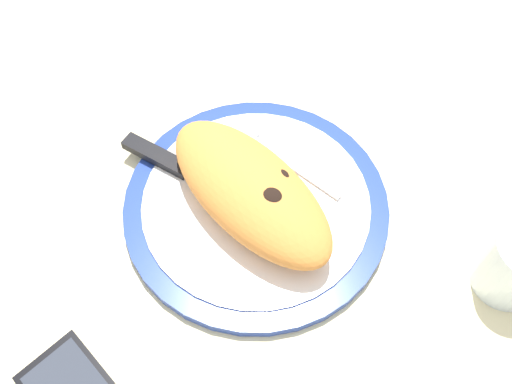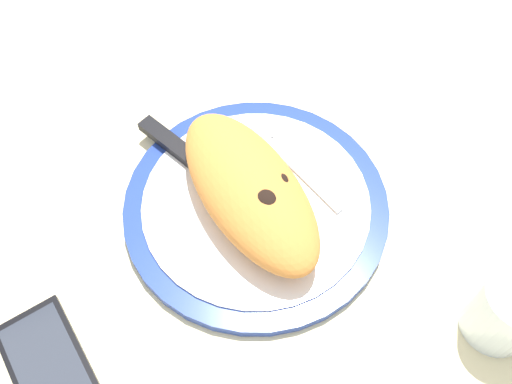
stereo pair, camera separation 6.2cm
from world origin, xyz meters
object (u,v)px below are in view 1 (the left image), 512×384
calzone (252,193)px  knife (178,167)px  fork (272,152)px  plate (256,205)px

calzone → knife: 10.72cm
fork → knife: 11.52cm
calzone → knife: size_ratio=1.09×
fork → calzone: bearing=124.6°
calzone → knife: calzone is taller
knife → plate: bearing=-154.3°
plate → calzone: calzone is taller
plate → fork: 7.30cm
calzone → plate: bearing=-62.9°
calzone → fork: (4.64, -6.73, -3.02)cm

